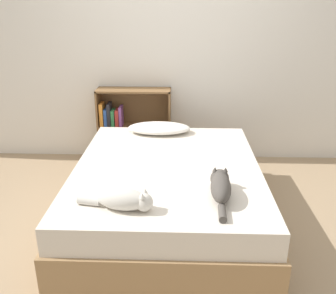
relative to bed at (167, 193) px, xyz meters
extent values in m
plane|color=#997F60|center=(0.00, 0.00, -0.26)|extent=(8.00, 8.00, 0.00)
cube|color=silver|center=(0.00, 1.45, 0.99)|extent=(8.00, 0.06, 2.50)
cube|color=#99754C|center=(0.00, 0.00, -0.10)|extent=(1.54, 1.96, 0.32)
cube|color=beige|center=(0.00, 0.00, 0.16)|extent=(1.49, 1.90, 0.20)
ellipsoid|color=white|center=(-0.11, 0.79, 0.31)|extent=(0.63, 0.32, 0.10)
ellipsoid|color=beige|center=(-0.27, -0.69, 0.33)|extent=(0.36, 0.22, 0.14)
sphere|color=beige|center=(-0.12, -0.72, 0.33)|extent=(0.12, 0.12, 0.12)
cone|color=beige|center=(-0.12, -0.68, 0.39)|extent=(0.04, 0.04, 0.03)
cone|color=beige|center=(-0.13, -0.75, 0.39)|extent=(0.04, 0.04, 0.03)
cylinder|color=beige|center=(-0.49, -0.65, 0.29)|extent=(0.16, 0.09, 0.06)
ellipsoid|color=#47423D|center=(0.38, -0.52, 0.34)|extent=(0.15, 0.37, 0.15)
sphere|color=#47423D|center=(0.39, -0.37, 0.33)|extent=(0.14, 0.14, 0.14)
cone|color=#47423D|center=(0.35, -0.37, 0.40)|extent=(0.04, 0.04, 0.03)
cone|color=#47423D|center=(0.43, -0.37, 0.40)|extent=(0.04, 0.04, 0.03)
cylinder|color=#47423D|center=(0.37, -0.77, 0.29)|extent=(0.06, 0.16, 0.05)
cube|color=brown|center=(-0.83, 1.28, 0.17)|extent=(0.02, 0.26, 0.85)
cube|color=brown|center=(-0.02, 1.28, 0.17)|extent=(0.02, 0.26, 0.85)
cube|color=brown|center=(-0.42, 1.28, -0.25)|extent=(0.83, 0.26, 0.02)
cube|color=brown|center=(-0.42, 1.28, 0.59)|extent=(0.83, 0.26, 0.02)
cube|color=brown|center=(-0.42, 1.28, 0.17)|extent=(0.79, 0.26, 0.02)
cube|color=brown|center=(-0.42, 1.40, 0.17)|extent=(0.83, 0.02, 0.85)
cube|color=orange|center=(-0.78, 1.24, 0.31)|extent=(0.04, 0.16, 0.27)
cube|color=#2D519E|center=(-0.74, 1.24, 0.28)|extent=(0.03, 0.16, 0.20)
cube|color=#232328|center=(-0.70, 1.24, 0.31)|extent=(0.04, 0.16, 0.27)
cube|color=#337F47|center=(-0.66, 1.24, 0.28)|extent=(0.04, 0.16, 0.19)
cube|color=#B7332D|center=(-0.61, 1.24, 0.28)|extent=(0.04, 0.16, 0.19)
cube|color=#8C4C99|center=(-0.57, 1.24, 0.30)|extent=(0.03, 0.16, 0.23)
camera|label=1|loc=(0.10, -2.79, 1.53)|focal=40.00mm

